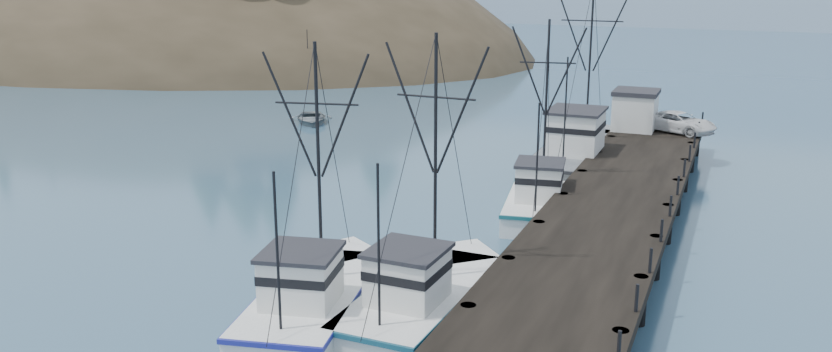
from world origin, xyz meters
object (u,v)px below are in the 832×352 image
Objects in this scene: work_vessel at (580,155)px; motorboat at (311,123)px; trawler_mid at (315,296)px; trawler_near at (424,295)px; pier at (614,205)px; trawler_far at (541,199)px; pier_shed at (635,109)px; pickup_truck at (679,122)px.

motorboat is at bearing 161.81° from work_vessel.
motorboat is (-19.52, 34.10, -0.82)m from trawler_mid.
work_vessel reaches higher than motorboat.
trawler_near is 1.02× the size of trawler_mid.
trawler_far reaches higher than pier.
trawler_mid is 0.74× the size of work_vessel.
trawler_far is 30.20m from motorboat.
trawler_near is (-5.32, -12.30, -0.87)m from pier.
pier is 12.65m from work_vessel.
pier_shed reaches higher than pier.
pier is 2.92× the size of work_vessel.
trawler_far is at bearing 150.54° from pier.
work_vessel is at bearing 88.45° from trawler_far.
work_vessel reaches higher than trawler_mid.
pier_shed is (2.55, 5.90, 2.19)m from work_vessel.
pier_shed is at bearing 79.70° from trawler_far.
trawler_near reaches higher than motorboat.
trawler_mid is at bearing -101.35° from work_vessel.
work_vessel is 8.32m from pickup_truck.
work_vessel is (1.27, 24.28, 0.41)m from trawler_near.
pier_shed is (7.76, 31.87, 2.60)m from trawler_mid.
trawler_mid reaches higher than pier.
pier is 35.15m from motorboat.
trawler_mid is at bearing -123.50° from pier.
trawler_mid is 3.48× the size of pier_shed.
trawler_far reaches higher than pickup_truck.
pier is 18.09m from pickup_truck.
trawler_near is at bearing -93.93° from trawler_far.
work_vessel reaches higher than trawler_far.
trawler_mid is at bearing -103.69° from pier_shed.
trawler_far is at bearing -175.65° from pickup_truck.
trawler_far is (-4.31, 2.43, -0.87)m from pier.
trawler_mid is 26.49m from work_vessel.
trawler_near reaches higher than trawler_far.
trawler_far is at bearing 73.21° from trawler_mid.
trawler_far is 16.72m from pickup_truck.
trawler_near is 31.12m from pickup_truck.
pickup_truck is at bearing 71.41° from trawler_mid.
motorboat is at bearing 110.83° from pickup_truck.
work_vessel is 4.72× the size of pier_shed.
pickup_truck is (6.82, 30.30, 1.89)m from trawler_near.
pier is at bearing 66.61° from trawler_near.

